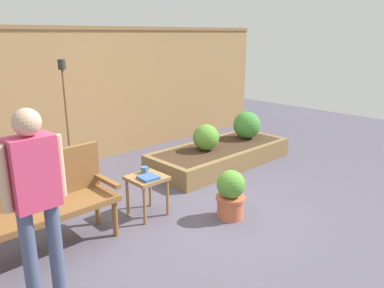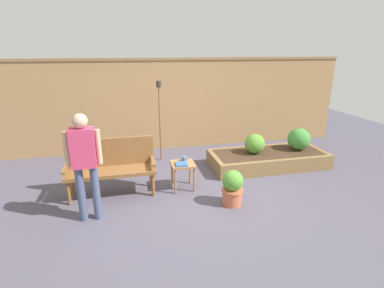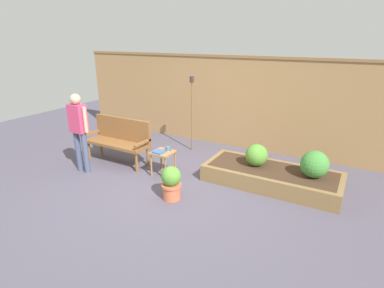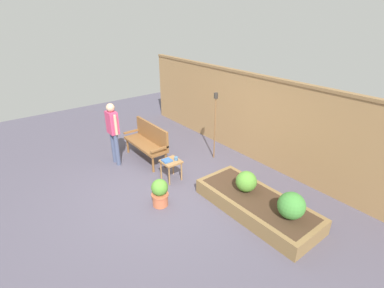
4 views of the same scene
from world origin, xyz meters
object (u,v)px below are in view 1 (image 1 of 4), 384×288
object	(u,v)px
garden_bench	(38,198)
book_on_table	(148,178)
cup_on_table	(144,170)
shrub_near_bench	(206,137)
shrub_far_corner	(247,125)
potted_boxwood	(231,194)
tiki_torch	(65,101)
person_by_bench	(35,193)
side_table	(147,183)

from	to	relation	value
garden_bench	book_on_table	distance (m)	1.18
cup_on_table	shrub_near_bench	xyz separation A→B (m)	(1.58, 0.54, -0.01)
garden_bench	shrub_far_corner	bearing A→B (deg)	7.79
potted_boxwood	shrub_near_bench	distance (m)	1.69
tiki_torch	book_on_table	bearing A→B (deg)	-83.93
garden_bench	person_by_bench	size ratio (longest dim) A/B	0.92
cup_on_table	shrub_near_bench	distance (m)	1.67
side_table	cup_on_table	size ratio (longest dim) A/B	4.09
shrub_far_corner	person_by_bench	distance (m)	4.34
garden_bench	shrub_far_corner	distance (m)	3.87
book_on_table	shrub_far_corner	distance (m)	2.77
cup_on_table	book_on_table	size ratio (longest dim) A/B	0.59
person_by_bench	potted_boxwood	bearing A→B (deg)	-1.55
tiki_torch	garden_bench	bearing A→B (deg)	-126.38
side_table	book_on_table	size ratio (longest dim) A/B	2.42
side_table	book_on_table	xyz separation A→B (m)	(-0.04, -0.08, 0.10)
cup_on_table	person_by_bench	distance (m)	1.76
side_table	cup_on_table	distance (m)	0.17
tiki_torch	person_by_bench	bearing A→B (deg)	-121.11
potted_boxwood	side_table	bearing A→B (deg)	132.59
side_table	garden_bench	bearing A→B (deg)	174.09
garden_bench	shrub_far_corner	xyz separation A→B (m)	(3.83, 0.52, -0.01)
garden_bench	potted_boxwood	size ratio (longest dim) A/B	2.52
side_table	cup_on_table	bearing A→B (deg)	65.14
book_on_table	person_by_bench	bearing A→B (deg)	-155.08
tiki_torch	person_by_bench	xyz separation A→B (m)	(-1.28, -2.12, -0.25)
garden_bench	shrub_near_bench	distance (m)	2.88
garden_bench	cup_on_table	world-z (taller)	garden_bench
tiki_torch	person_by_bench	size ratio (longest dim) A/B	1.11
side_table	cup_on_table	xyz separation A→B (m)	(0.05, 0.11, 0.12)
shrub_far_corner	cup_on_table	bearing A→B (deg)	-168.19
cup_on_table	potted_boxwood	bearing A→B (deg)	-53.60
potted_boxwood	shrub_near_bench	world-z (taller)	shrub_near_bench
book_on_table	tiki_torch	xyz separation A→B (m)	(-0.17, 1.55, 0.69)
garden_bench	potted_boxwood	bearing A→B (deg)	-24.23
side_table	shrub_far_corner	size ratio (longest dim) A/B	1.03
shrub_far_corner	shrub_near_bench	bearing A→B (deg)	180.00
tiki_torch	shrub_near_bench	bearing A→B (deg)	-24.30
garden_bench	potted_boxwood	distance (m)	2.04
garden_bench	shrub_far_corner	world-z (taller)	garden_bench
book_on_table	person_by_bench	xyz separation A→B (m)	(-1.45, -0.57, 0.44)
garden_bench	tiki_torch	distance (m)	1.80
shrub_near_bench	tiki_torch	world-z (taller)	tiki_torch
book_on_table	tiki_torch	bearing A→B (deg)	99.47
potted_boxwood	shrub_far_corner	world-z (taller)	shrub_far_corner
garden_bench	person_by_bench	distance (m)	0.91
garden_bench	side_table	bearing A→B (deg)	-5.91
potted_boxwood	tiki_torch	size ratio (longest dim) A/B	0.33
cup_on_table	book_on_table	bearing A→B (deg)	-114.64
garden_bench	side_table	world-z (taller)	garden_bench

